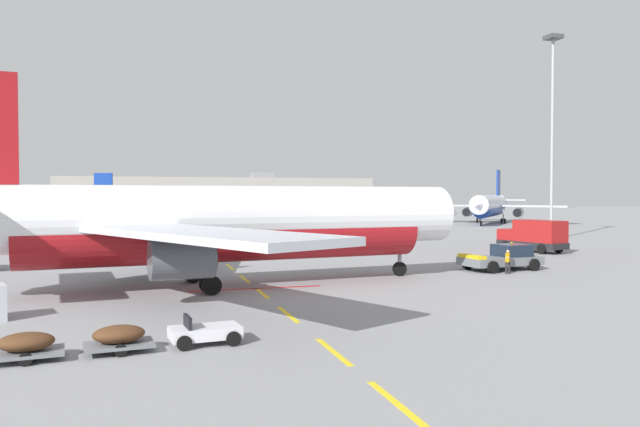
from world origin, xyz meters
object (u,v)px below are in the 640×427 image
at_px(fuel_service_truck, 533,235).
at_px(ground_crew_worker, 508,260).
at_px(airliner_mid_left, 159,210).
at_px(airliner_far_center, 490,205).
at_px(pushback_tug, 503,258).
at_px(airliner_far_right, 0,209).
at_px(airliner_foreground, 223,222).
at_px(apron_light_mast_far, 552,113).
at_px(baggage_train, 120,338).

distance_m(fuel_service_truck, ground_crew_worker, 18.60).
height_order(airliner_mid_left, fuel_service_truck, airliner_mid_left).
relative_size(airliner_mid_left, airliner_far_center, 0.93).
bearing_deg(pushback_tug, airliner_far_right, 138.03).
distance_m(airliner_foreground, ground_crew_worker, 20.49).
bearing_deg(ground_crew_worker, airliner_mid_left, 107.47).
distance_m(pushback_tug, airliner_mid_left, 72.01).
xyz_separation_m(pushback_tug, ground_crew_worker, (-0.99, -2.18, 0.08)).
bearing_deg(fuel_service_truck, airliner_foreground, -155.73).
xyz_separation_m(airliner_foreground, fuel_service_truck, (32.35, 14.59, -2.30)).
bearing_deg(airliner_far_right, airliner_mid_left, 58.86).
distance_m(airliner_far_right, apron_light_mast_far, 66.74).
bearing_deg(fuel_service_truck, pushback_tug, -132.85).
height_order(airliner_mid_left, apron_light_mast_far, apron_light_mast_far).
bearing_deg(airliner_far_right, ground_crew_worker, -44.27).
bearing_deg(airliner_mid_left, airliner_far_center, -1.94).
xyz_separation_m(pushback_tug, airliner_far_center, (39.44, 66.04, 2.63)).
bearing_deg(apron_light_mast_far, pushback_tug, -132.39).
height_order(airliner_foreground, fuel_service_truck, airliner_foreground).
bearing_deg(baggage_train, airliner_far_right, 105.10).
relative_size(airliner_foreground, ground_crew_worker, 20.31).
height_order(airliner_far_right, baggage_train, airliner_far_right).
bearing_deg(airliner_foreground, apron_light_mast_far, 32.10).
distance_m(airliner_far_center, fuel_service_truck, 61.09).
bearing_deg(baggage_train, airliner_foreground, 69.49).
relative_size(airliner_mid_left, ground_crew_worker, 15.00).
height_order(airliner_far_right, ground_crew_worker, airliner_far_right).
bearing_deg(airliner_far_center, pushback_tug, -120.84).
distance_m(pushback_tug, fuel_service_truck, 16.32).
xyz_separation_m(airliner_foreground, airliner_far_center, (60.69, 68.67, -0.42)).
relative_size(baggage_train, ground_crew_worker, 5.08).
bearing_deg(airliner_far_right, fuel_service_truck, -25.82).
bearing_deg(ground_crew_worker, baggage_train, -149.29).
height_order(airliner_far_center, apron_light_mast_far, apron_light_mast_far).
distance_m(airliner_far_center, baggage_train, 106.69).
bearing_deg(fuel_service_truck, apron_light_mast_far, 48.04).
bearing_deg(airliner_foreground, airliner_mid_left, 91.52).
bearing_deg(airliner_foreground, pushback_tug, 7.05).
relative_size(airliner_foreground, apron_light_mast_far, 1.38).
distance_m(baggage_train, ground_crew_worker, 30.05).
bearing_deg(pushback_tug, airliner_foreground, -172.95).
distance_m(airliner_far_center, ground_crew_worker, 79.34).
xyz_separation_m(airliner_far_right, fuel_service_truck, (52.76, -25.52, -2.39)).
height_order(airliner_far_right, fuel_service_truck, airliner_far_right).
relative_size(pushback_tug, baggage_train, 0.73).
distance_m(fuel_service_truck, baggage_train, 48.04).
bearing_deg(ground_crew_worker, airliner_far_center, 59.35).
xyz_separation_m(airliner_far_right, apron_light_mast_far, (64.53, -12.42, 11.66)).
bearing_deg(baggage_train, ground_crew_worker, 30.71).
distance_m(airliner_far_right, ground_crew_worker, 56.89).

